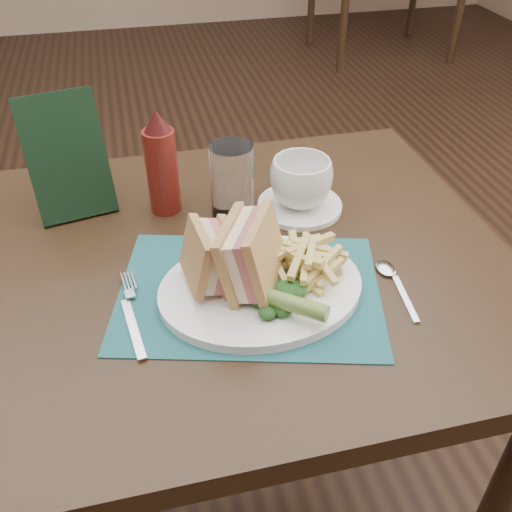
{
  "coord_description": "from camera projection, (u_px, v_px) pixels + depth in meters",
  "views": [
    {
      "loc": [
        -0.12,
        -1.21,
        1.3
      ],
      "look_at": [
        0.03,
        -0.57,
        0.8
      ],
      "focal_mm": 40.0,
      "sensor_mm": 36.0,
      "label": 1
    }
  ],
  "objects": [
    {
      "name": "coffee_cup",
      "position": [
        301.0,
        182.0,
        0.99
      ],
      "size": [
        0.15,
        0.15,
        0.09
      ],
      "primitive_type": "imported",
      "rotation": [
        0.0,
        0.0,
        0.87
      ],
      "color": "white",
      "rests_on": "saucer"
    },
    {
      "name": "ketchup_bottle",
      "position": [
        161.0,
        162.0,
        0.96
      ],
      "size": [
        0.07,
        0.07,
        0.19
      ],
      "primitive_type": null,
      "rotation": [
        0.0,
        0.0,
        0.26
      ],
      "color": "#5E1610",
      "rests_on": "table_main"
    },
    {
      "name": "floor",
      "position": [
        203.0,
        352.0,
        1.75
      ],
      "size": [
        7.0,
        7.0,
        0.0
      ],
      "primitive_type": "plane",
      "color": "black",
      "rests_on": "ground"
    },
    {
      "name": "table_main",
      "position": [
        233.0,
        405.0,
        1.14
      ],
      "size": [
        0.9,
        0.75,
        0.75
      ],
      "primitive_type": null,
      "color": "black",
      "rests_on": "ground"
    },
    {
      "name": "wall_back",
      "position": [
        131.0,
        28.0,
        4.44
      ],
      "size": [
        6.0,
        0.0,
        6.0
      ],
      "primitive_type": "plane",
      "rotation": [
        1.57,
        0.0,
        0.0
      ],
      "color": "tan",
      "rests_on": "ground"
    },
    {
      "name": "spoon",
      "position": [
        398.0,
        286.0,
        0.84
      ],
      "size": [
        0.05,
        0.15,
        0.01
      ],
      "primitive_type": null,
      "rotation": [
        0.0,
        0.0,
        -0.12
      ],
      "color": "silver",
      "rests_on": "table_main"
    },
    {
      "name": "saucer",
      "position": [
        300.0,
        206.0,
        1.02
      ],
      "size": [
        0.19,
        0.19,
        0.01
      ],
      "primitive_type": "cylinder",
      "rotation": [
        0.0,
        0.0,
        -0.34
      ],
      "color": "white",
      "rests_on": "table_main"
    },
    {
      "name": "sandwich_half_a",
      "position": [
        196.0,
        259.0,
        0.8
      ],
      "size": [
        0.08,
        0.1,
        0.09
      ],
      "primitive_type": null,
      "rotation": [
        0.0,
        0.24,
        0.1
      ],
      "color": "tan",
      "rests_on": "plate"
    },
    {
      "name": "fries_pile",
      "position": [
        300.0,
        256.0,
        0.84
      ],
      "size": [
        0.18,
        0.2,
        0.05
      ],
      "primitive_type": null,
      "color": "#D1BA68",
      "rests_on": "plate"
    },
    {
      "name": "plate",
      "position": [
        261.0,
        289.0,
        0.83
      ],
      "size": [
        0.31,
        0.26,
        0.01
      ],
      "primitive_type": null,
      "rotation": [
        0.0,
        0.0,
        0.06
      ],
      "color": "white",
      "rests_on": "placemat"
    },
    {
      "name": "placemat",
      "position": [
        249.0,
        291.0,
        0.84
      ],
      "size": [
        0.44,
        0.36,
        0.0
      ],
      "primitive_type": "cube",
      "rotation": [
        0.0,
        0.0,
        -0.27
      ],
      "color": "#1A5156",
      "rests_on": "table_main"
    },
    {
      "name": "fork",
      "position": [
        131.0,
        311.0,
        0.79
      ],
      "size": [
        0.06,
        0.17,
        0.01
      ],
      "primitive_type": null,
      "rotation": [
        0.0,
        0.0,
        0.13
      ],
      "color": "silver",
      "rests_on": "placemat"
    },
    {
      "name": "check_presenter",
      "position": [
        67.0,
        157.0,
        0.95
      ],
      "size": [
        0.14,
        0.1,
        0.21
      ],
      "primitive_type": "cube",
      "rotation": [
        -0.31,
        0.0,
        0.2
      ],
      "color": "black",
      "rests_on": "table_main"
    },
    {
      "name": "kale_garnish",
      "position": [
        276.0,
        299.0,
        0.78
      ],
      "size": [
        0.11,
        0.08,
        0.03
      ],
      "primitive_type": null,
      "color": "#163A15",
      "rests_on": "plate"
    },
    {
      "name": "drinking_glass",
      "position": [
        232.0,
        181.0,
        0.97
      ],
      "size": [
        0.1,
        0.1,
        0.13
      ],
      "primitive_type": "cylinder",
      "rotation": [
        0.0,
        0.0,
        0.38
      ],
      "color": "white",
      "rests_on": "table_main"
    },
    {
      "name": "pickle_spear",
      "position": [
        285.0,
        302.0,
        0.76
      ],
      "size": [
        0.11,
        0.1,
        0.03
      ],
      "primitive_type": "cylinder",
      "rotation": [
        1.54,
        0.0,
        0.88
      ],
      "color": "#4F712B",
      "rests_on": "plate"
    },
    {
      "name": "sandwich_half_b",
      "position": [
        237.0,
        252.0,
        0.79
      ],
      "size": [
        0.12,
        0.14,
        0.11
      ],
      "primitive_type": null,
      "rotation": [
        0.0,
        -0.24,
        -0.5
      ],
      "color": "tan",
      "rests_on": "plate"
    }
  ]
}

